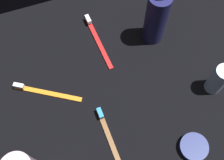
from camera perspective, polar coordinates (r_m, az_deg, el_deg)
The scene contains 7 objects.
ground_plane at distance 74.88cm, azimuth -0.00°, elevation -1.11°, with size 84.00×64.00×1.20cm, color black.
lotion_bottle at distance 75.17cm, azimuth 8.83°, elevation 12.23°, with size 5.80×5.80×19.30cm.
deodorant_stick at distance 74.35cm, azimuth 20.55°, elevation 0.07°, with size 4.20×4.20×9.65cm, color silver.
toothbrush_brown at distance 69.47cm, azimuth -0.50°, elevation -11.55°, with size 1.89×18.03×2.10cm.
toothbrush_red at distance 80.27cm, azimuth -3.03°, elevation 8.34°, with size 2.59×18.04×2.10cm.
toothbrush_orange at distance 75.02cm, azimuth -13.61°, elevation -2.31°, with size 16.04×10.32×2.10cm.
cream_tin_left at distance 71.41cm, azimuth 16.05°, elevation -12.82°, with size 6.76×6.76×1.75cm, color navy.
Camera 1 is at (-9.47, -27.24, 68.50)cm, focal length 45.57 mm.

